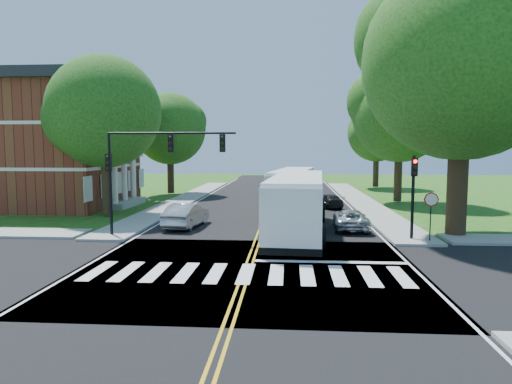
# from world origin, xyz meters

# --- Properties ---
(ground) EXTENTS (140.00, 140.00, 0.00)m
(ground) POSITION_xyz_m (0.00, 0.00, 0.00)
(ground) COLOR #204912
(ground) RESTS_ON ground
(road) EXTENTS (14.00, 96.00, 0.01)m
(road) POSITION_xyz_m (0.00, 18.00, 0.01)
(road) COLOR black
(road) RESTS_ON ground
(cross_road) EXTENTS (60.00, 12.00, 0.01)m
(cross_road) POSITION_xyz_m (0.00, 0.00, 0.01)
(cross_road) COLOR black
(cross_road) RESTS_ON ground
(center_line) EXTENTS (0.36, 70.00, 0.01)m
(center_line) POSITION_xyz_m (0.00, 22.00, 0.01)
(center_line) COLOR gold
(center_line) RESTS_ON road
(edge_line_w) EXTENTS (0.12, 70.00, 0.01)m
(edge_line_w) POSITION_xyz_m (-6.80, 22.00, 0.01)
(edge_line_w) COLOR silver
(edge_line_w) RESTS_ON road
(edge_line_e) EXTENTS (0.12, 70.00, 0.01)m
(edge_line_e) POSITION_xyz_m (6.80, 22.00, 0.01)
(edge_line_e) COLOR silver
(edge_line_e) RESTS_ON road
(crosswalk) EXTENTS (12.60, 3.00, 0.01)m
(crosswalk) POSITION_xyz_m (0.00, -0.50, 0.02)
(crosswalk) COLOR silver
(crosswalk) RESTS_ON road
(stop_bar) EXTENTS (6.60, 0.40, 0.01)m
(stop_bar) POSITION_xyz_m (3.50, 1.60, 0.02)
(stop_bar) COLOR silver
(stop_bar) RESTS_ON road
(sidewalk_nw) EXTENTS (2.60, 40.00, 0.15)m
(sidewalk_nw) POSITION_xyz_m (-8.30, 25.00, 0.07)
(sidewalk_nw) COLOR gray
(sidewalk_nw) RESTS_ON ground
(sidewalk_ne) EXTENTS (2.60, 40.00, 0.15)m
(sidewalk_ne) POSITION_xyz_m (8.30, 25.00, 0.07)
(sidewalk_ne) COLOR gray
(sidewalk_ne) RESTS_ON ground
(tree_ne_big) EXTENTS (10.80, 10.80, 14.91)m
(tree_ne_big) POSITION_xyz_m (11.00, 8.00, 9.62)
(tree_ne_big) COLOR black
(tree_ne_big) RESTS_ON ground
(tree_west_near) EXTENTS (8.00, 8.00, 11.40)m
(tree_west_near) POSITION_xyz_m (-11.50, 14.00, 7.53)
(tree_west_near) COLOR black
(tree_west_near) RESTS_ON ground
(tree_west_far) EXTENTS (7.60, 7.60, 10.67)m
(tree_west_far) POSITION_xyz_m (-11.00, 30.00, 7.00)
(tree_west_far) COLOR black
(tree_west_far) RESTS_ON ground
(tree_east_mid) EXTENTS (8.40, 8.40, 11.93)m
(tree_east_mid) POSITION_xyz_m (11.50, 24.00, 7.86)
(tree_east_mid) COLOR black
(tree_east_mid) RESTS_ON ground
(tree_east_far) EXTENTS (7.20, 7.20, 10.34)m
(tree_east_far) POSITION_xyz_m (12.50, 40.00, 6.86)
(tree_east_far) COLOR black
(tree_east_far) RESTS_ON ground
(brick_building) EXTENTS (20.00, 13.00, 10.80)m
(brick_building) POSITION_xyz_m (-21.95, 20.00, 5.42)
(brick_building) COLOR maroon
(brick_building) RESTS_ON ground
(signal_nw) EXTENTS (7.15, 0.46, 5.66)m
(signal_nw) POSITION_xyz_m (-5.86, 6.43, 4.38)
(signal_nw) COLOR black
(signal_nw) RESTS_ON ground
(signal_ne) EXTENTS (0.30, 0.46, 4.40)m
(signal_ne) POSITION_xyz_m (8.20, 6.44, 2.96)
(signal_ne) COLOR black
(signal_ne) RESTS_ON ground
(stop_sign) EXTENTS (0.76, 0.08, 2.53)m
(stop_sign) POSITION_xyz_m (9.00, 5.98, 2.03)
(stop_sign) COLOR black
(stop_sign) RESTS_ON ground
(bus_lead) EXTENTS (3.81, 13.16, 3.37)m
(bus_lead) POSITION_xyz_m (2.18, 8.24, 1.79)
(bus_lead) COLOR white
(bus_lead) RESTS_ON road
(bus_follow) EXTENTS (4.25, 12.40, 3.15)m
(bus_follow) POSITION_xyz_m (1.96, 20.30, 1.67)
(bus_follow) COLOR white
(bus_follow) RESTS_ON road
(hatchback) EXTENTS (2.15, 4.76, 1.52)m
(hatchback) POSITION_xyz_m (-4.72, 9.83, 0.77)
(hatchback) COLOR #B1B4B8
(hatchback) RESTS_ON road
(suv) EXTENTS (2.27, 4.49, 1.22)m
(suv) POSITION_xyz_m (5.42, 9.74, 0.62)
(suv) COLOR silver
(suv) RESTS_ON road
(dark_sedan) EXTENTS (2.64, 4.19, 1.13)m
(dark_sedan) POSITION_xyz_m (4.91, 20.11, 0.58)
(dark_sedan) COLOR black
(dark_sedan) RESTS_ON road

